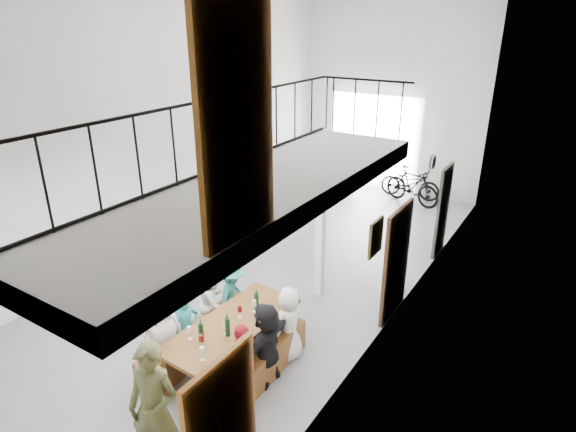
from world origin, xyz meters
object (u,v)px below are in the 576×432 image
Objects in this scene: tasting_table at (233,328)px; host_standing at (154,409)px; bench_inner at (198,341)px; oak_barrel at (310,171)px; serving_counter at (328,167)px; bicycle_near at (410,183)px; side_bench at (197,226)px.

tasting_table is 1.82m from host_standing.
tasting_table is at bearing 4.23° from bench_inner.
serving_counter reaches higher than oak_barrel.
bicycle_near is at bearing 75.91° from host_standing.
oak_barrel is at bearing 115.50° from tasting_table.
side_bench is (-3.75, 3.31, -0.49)m from tasting_table.
tasting_table is 1.45× the size of side_bench.
oak_barrel is 10.47m from host_standing.
tasting_table is 1.30× the size of bicycle_near.
serving_counter reaches higher than side_bench.
side_bench is at bearing 132.44° from bench_inner.
bicycle_near is (2.72, -0.09, -0.01)m from serving_counter.
serving_counter is 1.02× the size of bicycle_near.
side_bench is 4.73m from oak_barrel.
serving_counter is (-3.00, 8.61, -0.25)m from tasting_table.
tasting_table is at bearing -41.48° from side_bench.
serving_counter is 1.04× the size of host_standing.
side_bench is at bearing 141.55° from tasting_table.
host_standing is at bearing -76.73° from tasting_table.
oak_barrel is 0.67m from serving_counter.
bicycle_near is (-0.60, 10.31, -0.39)m from host_standing.
bench_inner is 1.44× the size of side_bench.
host_standing is 0.98× the size of bicycle_near.
oak_barrel is at bearing -109.93° from serving_counter.
host_standing is at bearing -51.42° from side_bench.
side_bench is 6.56m from host_standing.
side_bench is at bearing 143.89° from bicycle_near.
tasting_table is 1.00× the size of bench_inner.
tasting_table is at bearing -67.52° from oak_barrel.
serving_counter is at bearing 112.23° from tasting_table.
bicycle_near is at bearing 6.60° from serving_counter.
host_standing reaches higher than oak_barrel.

